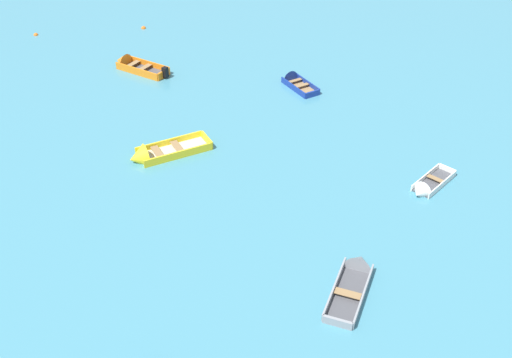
# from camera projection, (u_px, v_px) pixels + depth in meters

# --- Properties ---
(rowboat_deep_blue_far_left) EXTENTS (2.97, 2.99, 1.06)m
(rowboat_deep_blue_far_left) POSITION_uv_depth(u_px,v_px,m) (294.00, 81.00, 42.19)
(rowboat_deep_blue_far_left) COLOR #99754C
(rowboat_deep_blue_far_left) RESTS_ON ground_plane
(rowboat_grey_outer_right) EXTENTS (1.74, 4.24, 1.17)m
(rowboat_grey_outer_right) POSITION_uv_depth(u_px,v_px,m) (355.00, 274.00, 27.46)
(rowboat_grey_outer_right) COLOR #4C4C51
(rowboat_grey_outer_right) RESTS_ON ground_plane
(rowboat_orange_back_row_left) EXTENTS (4.39, 2.48, 1.21)m
(rowboat_orange_back_row_left) POSITION_uv_depth(u_px,v_px,m) (133.00, 65.00, 43.99)
(rowboat_orange_back_row_left) COLOR #4C4C51
(rowboat_orange_back_row_left) RESTS_ON ground_plane
(rowboat_yellow_near_left) EXTENTS (4.33, 4.01, 1.36)m
(rowboat_yellow_near_left) POSITION_uv_depth(u_px,v_px,m) (153.00, 155.00, 34.97)
(rowboat_yellow_near_left) COLOR beige
(rowboat_yellow_near_left) RESTS_ON ground_plane
(rowboat_white_back_row_center) EXTENTS (2.37, 3.22, 0.94)m
(rowboat_white_back_row_center) POSITION_uv_depth(u_px,v_px,m) (426.00, 188.00, 32.57)
(rowboat_white_back_row_center) COLOR #4C4C51
(rowboat_white_back_row_center) RESTS_ON ground_plane
(mooring_buoy_central) EXTENTS (0.35, 0.35, 0.35)m
(mooring_buoy_central) POSITION_uv_depth(u_px,v_px,m) (36.00, 35.00, 48.78)
(mooring_buoy_central) COLOR orange
(mooring_buoy_central) RESTS_ON ground_plane
(mooring_buoy_near_foreground) EXTENTS (0.37, 0.37, 0.37)m
(mooring_buoy_near_foreground) POSITION_uv_depth(u_px,v_px,m) (144.00, 28.00, 49.84)
(mooring_buoy_near_foreground) COLOR orange
(mooring_buoy_near_foreground) RESTS_ON ground_plane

